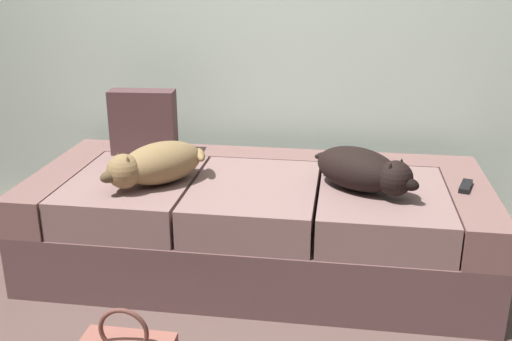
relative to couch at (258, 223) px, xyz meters
The scene contains 5 objects.
couch is the anchor object (origin of this frame).
dog_tan 0.58m from the couch, 160.59° to the right, with size 0.44×0.49×0.19m.
dog_dark 0.60m from the couch, 11.53° to the right, with size 0.50×0.43×0.19m.
tv_remote 0.99m from the couch, ahead, with size 0.04×0.15×0.02m, color black.
throw_pillow 0.82m from the couch, 157.03° to the left, with size 0.34×0.12×0.34m, color #4E3435.
Camera 1 is at (0.39, -1.51, 1.46)m, focal length 41.91 mm.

